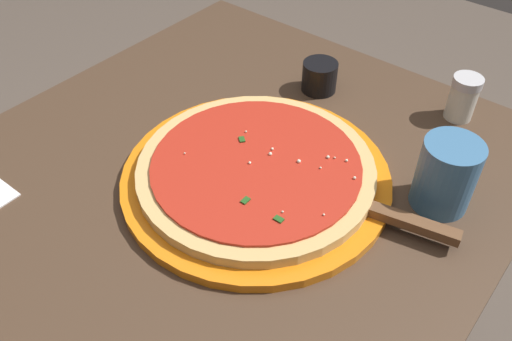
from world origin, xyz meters
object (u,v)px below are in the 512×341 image
cup_small_sauce (320,77)px  pizza_server (377,212)px  serving_plate (256,177)px  parmesan_shaker (463,98)px  pizza (256,168)px  cup_tall_drink (446,175)px

cup_small_sauce → pizza_server: bearing=47.8°
serving_plate → parmesan_shaker: 0.36m
pizza → parmesan_shaker: bearing=153.8°
cup_tall_drink → parmesan_shaker: (-0.20, -0.06, -0.01)m
parmesan_shaker → pizza_server: bearing=2.2°
pizza_server → parmesan_shaker: (-0.28, -0.01, 0.02)m
cup_small_sauce → serving_plate: bearing=13.8°
serving_plate → cup_tall_drink: (-0.12, 0.22, 0.04)m
serving_plate → pizza: pizza is taller
serving_plate → pizza_server: 0.17m
cup_small_sauce → parmesan_shaker: parmesan_shaker is taller
serving_plate → pizza: 0.02m
pizza → parmesan_shaker: parmesan_shaker is taller
pizza_server → pizza: bearing=-77.5°
serving_plate → cup_small_sauce: size_ratio=6.34×
cup_small_sauce → parmesan_shaker: (-0.08, 0.22, 0.01)m
serving_plate → pizza_server: (-0.04, 0.17, 0.01)m
parmesan_shaker → serving_plate: bearing=-26.2°
pizza_server → parmesan_shaker: 0.29m
parmesan_shaker → cup_small_sauce: bearing=-70.7°
cup_small_sauce → parmesan_shaker: size_ratio=0.80×
pizza_server → cup_tall_drink: bearing=150.9°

